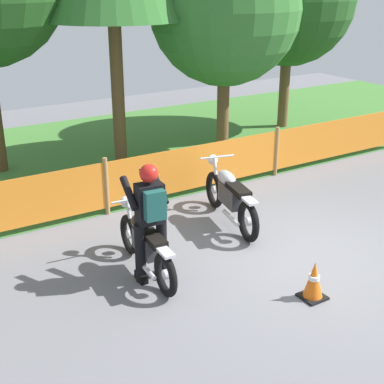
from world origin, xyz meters
name	(u,v)px	position (x,y,z in m)	size (l,w,h in m)	color
ground	(303,254)	(0.00, 0.00, -0.01)	(24.00, 24.00, 0.02)	slate
grass_verge	(124,149)	(0.00, 6.37, 0.01)	(24.00, 6.83, 0.01)	#427A33
barrier_fence	(199,166)	(0.00, 2.96, 0.54)	(11.63, 0.08, 1.05)	#997547
tree_near_right	(225,9)	(1.83, 4.79, 3.27)	(3.31, 3.31, 4.94)	brown
tree_rightmost	(290,0)	(4.70, 5.96, 3.37)	(3.40, 3.40, 5.07)	brown
motorcycle_lead	(145,244)	(-2.29, 0.78, 0.45)	(0.58, 1.96, 0.93)	black
motorcycle_trailing	(230,196)	(-0.29, 1.53, 0.49)	(0.77, 2.11, 1.01)	black
rider_lead	(150,217)	(-2.31, 0.57, 0.95)	(0.58, 0.71, 1.69)	black
traffic_cone	(314,280)	(-0.74, -0.99, 0.26)	(0.32, 0.32, 0.53)	black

